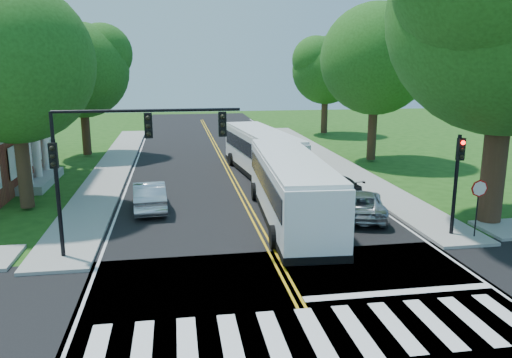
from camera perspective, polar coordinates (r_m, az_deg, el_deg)
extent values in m
plane|color=#1B4511|center=(15.27, 6.27, -16.27)|extent=(140.00, 140.00, 0.00)
cube|color=black|center=(31.91, -2.33, -0.57)|extent=(14.00, 96.00, 0.01)
cube|color=black|center=(15.26, 6.27, -16.25)|extent=(60.00, 12.00, 0.01)
cube|color=gold|center=(35.79, -3.12, 0.91)|extent=(0.36, 70.00, 0.01)
cube|color=silver|center=(35.73, -14.02, 0.52)|extent=(0.12, 70.00, 0.01)
cube|color=silver|center=(37.12, 7.38, 1.26)|extent=(0.12, 70.00, 0.01)
cube|color=silver|center=(14.84, 6.81, -17.13)|extent=(12.60, 3.00, 0.01)
cube|color=silver|center=(17.74, 16.07, -12.32)|extent=(6.60, 0.40, 0.01)
cube|color=gray|center=(38.79, -15.89, 1.46)|extent=(2.60, 40.00, 0.15)
cube|color=gray|center=(40.35, 8.22, 2.25)|extent=(2.60, 40.00, 0.15)
cylinder|color=#362115|center=(25.85, 25.62, 2.10)|extent=(1.10, 1.10, 6.00)
sphere|color=#287121|center=(25.59, 27.08, 16.55)|extent=(10.80, 10.80, 10.80)
cylinder|color=#362115|center=(28.34, -25.07, 1.76)|extent=(0.70, 0.70, 4.80)
sphere|color=#287121|center=(27.92, -26.06, 11.87)|extent=(8.00, 8.00, 8.00)
cylinder|color=#362115|center=(43.73, -18.89, 5.52)|extent=(0.70, 0.70, 4.40)
sphere|color=#287121|center=(43.43, -19.34, 11.64)|extent=(7.60, 7.60, 7.60)
cylinder|color=#362115|center=(40.12, 13.15, 5.71)|extent=(0.70, 0.70, 5.00)
sphere|color=#287121|center=(39.84, 13.54, 13.19)|extent=(8.40, 8.40, 8.40)
cylinder|color=#362115|center=(55.48, 7.83, 7.51)|extent=(0.70, 0.70, 4.40)
sphere|color=#287121|center=(55.25, 7.97, 12.20)|extent=(7.20, 7.20, 7.20)
cube|color=silver|center=(34.08, -24.17, 6.67)|extent=(1.40, 6.00, 0.45)
cube|color=gray|center=(34.69, -23.55, -0.14)|extent=(1.80, 6.00, 0.50)
cylinder|color=silver|center=(32.27, -24.76, 2.19)|extent=(0.50, 0.50, 4.20)
cylinder|color=silver|center=(34.36, -23.82, 2.87)|extent=(0.50, 0.50, 4.20)
cylinder|color=silver|center=(36.47, -22.99, 3.46)|extent=(0.50, 0.50, 4.20)
cylinder|color=black|center=(20.44, -21.66, -2.12)|extent=(0.16, 0.16, 4.60)
cube|color=black|center=(19.95, -22.15, 2.49)|extent=(0.30, 0.22, 0.95)
sphere|color=black|center=(19.77, -22.31, 3.28)|extent=(0.18, 0.18, 0.18)
cylinder|color=black|center=(19.41, -12.26, 7.66)|extent=(7.00, 0.12, 0.12)
cube|color=black|center=(19.32, -12.20, 6.00)|extent=(0.30, 0.22, 0.95)
cube|color=black|center=(19.38, -3.86, 6.28)|extent=(0.30, 0.22, 0.95)
cylinder|color=black|center=(23.26, 21.83, -0.65)|extent=(0.16, 0.16, 4.40)
cube|color=black|center=(22.83, 22.35, 3.17)|extent=(0.30, 0.22, 0.95)
sphere|color=#FF0A05|center=(22.67, 22.60, 3.85)|extent=(0.18, 0.18, 0.18)
cylinder|color=black|center=(23.53, 23.90, -3.46)|extent=(0.06, 0.06, 2.20)
cylinder|color=#A50A07|center=(23.26, 24.17, -0.99)|extent=(0.76, 0.04, 0.76)
cube|color=white|center=(24.11, 3.99, -1.13)|extent=(3.28, 12.21, 2.82)
cube|color=black|center=(23.99, 4.01, 0.06)|extent=(3.30, 11.37, 0.97)
cube|color=black|center=(29.91, 1.98, 2.34)|extent=(2.51, 0.24, 1.64)
cube|color=orange|center=(29.76, 2.00, 4.09)|extent=(1.74, 0.20, 0.33)
cube|color=black|center=(24.44, 3.95, -3.97)|extent=(3.34, 12.31, 0.31)
cube|color=white|center=(23.80, 4.05, 2.29)|extent=(3.21, 11.84, 0.23)
cylinder|color=black|center=(28.42, 5.21, -1.27)|extent=(0.38, 1.00, 0.98)
cylinder|color=black|center=(28.03, -0.14, -1.41)|extent=(0.38, 1.00, 0.98)
cylinder|color=black|center=(21.25, 9.24, -6.29)|extent=(0.38, 1.00, 0.98)
cylinder|color=black|center=(20.73, 2.07, -6.62)|extent=(0.38, 1.00, 0.98)
cube|color=white|center=(34.20, 0.66, 3.00)|extent=(3.76, 11.97, 2.74)
cube|color=black|center=(34.12, 0.66, 3.83)|extent=(3.75, 11.15, 0.95)
cube|color=black|center=(39.82, -1.70, 4.91)|extent=(2.44, 0.36, 1.60)
cube|color=orange|center=(39.70, -1.71, 6.19)|extent=(1.70, 0.28, 0.32)
cube|color=black|center=(34.43, 0.65, 1.01)|extent=(3.82, 12.07, 0.30)
cube|color=white|center=(33.99, 0.66, 5.37)|extent=(3.68, 11.61, 0.22)
cylinder|color=black|center=(38.42, 0.92, 2.48)|extent=(0.42, 0.99, 0.96)
cylinder|color=black|center=(37.79, -2.86, 2.29)|extent=(0.42, 0.99, 0.96)
cylinder|color=black|center=(31.46, 4.72, 0.10)|extent=(0.42, 0.99, 0.96)
cylinder|color=black|center=(30.68, 0.17, -0.18)|extent=(0.42, 0.99, 0.96)
imported|color=silver|center=(26.63, -12.10, -1.87)|extent=(1.96, 4.71, 1.52)
imported|color=#A6A9AD|center=(25.38, 11.86, -2.79)|extent=(3.49, 5.28, 1.35)
imported|color=black|center=(29.53, 8.88, -0.64)|extent=(2.76, 4.34, 1.17)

